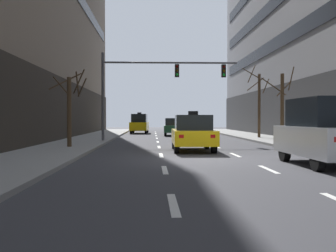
{
  "coord_description": "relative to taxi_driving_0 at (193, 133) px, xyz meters",
  "views": [
    {
      "loc": [
        -1.98,
        -15.38,
        1.56
      ],
      "look_at": [
        -0.83,
        14.0,
        1.03
      ],
      "focal_mm": 43.78,
      "sensor_mm": 36.0,
      "label": 1
    }
  ],
  "objects": [
    {
      "name": "lane_stripe_l2_s7",
      "position": [
        1.6,
        12.71,
        -0.85
      ],
      "size": [
        0.16,
        2.0,
        0.01
      ],
      "primitive_type": "cube",
      "color": "silver",
      "rests_on": "ground"
    },
    {
      "name": "lane_stripe_l1_s2",
      "position": [
        -1.59,
        -12.29,
        -0.85
      ],
      "size": [
        0.16,
        2.0,
        0.01
      ],
      "primitive_type": "cube",
      "color": "silver",
      "rests_on": "ground"
    },
    {
      "name": "traffic_signal_0",
      "position": [
        -1.95,
        7.08,
        3.29
      ],
      "size": [
        8.87,
        0.35,
        5.71
      ],
      "color": "#4C4C51",
      "rests_on": "sidewalk_left"
    },
    {
      "name": "street_tree_0",
      "position": [
        -6.14,
        1.27,
        1.31
      ],
      "size": [
        2.1,
        1.97,
        3.92
      ],
      "color": "#4C3823",
      "rests_on": "sidewalk_left"
    },
    {
      "name": "lane_stripe_l1_s9",
      "position": [
        -1.59,
        22.71,
        -0.85
      ],
      "size": [
        0.16,
        2.0,
        0.01
      ],
      "primitive_type": "cube",
      "color": "silver",
      "rests_on": "ground"
    },
    {
      "name": "lane_stripe_l2_s5",
      "position": [
        1.6,
        2.71,
        -0.85
      ],
      "size": [
        0.16,
        2.0,
        0.01
      ],
      "primitive_type": "cube",
      "color": "silver",
      "rests_on": "ground"
    },
    {
      "name": "taxi_driving_0",
      "position": [
        0.0,
        0.0,
        0.0
      ],
      "size": [
        2.01,
        4.65,
        1.92
      ],
      "color": "black",
      "rests_on": "ground"
    },
    {
      "name": "ground_plane",
      "position": [
        0.01,
        -4.29,
        -0.85
      ],
      "size": [
        120.0,
        120.0,
        0.0
      ],
      "primitive_type": "plane",
      "color": "#38383D"
    },
    {
      "name": "lane_stripe_l1_s8",
      "position": [
        -1.59,
        17.71,
        -0.85
      ],
      "size": [
        0.16,
        2.0,
        0.01
      ],
      "primitive_type": "cube",
      "color": "silver",
      "rests_on": "ground"
    },
    {
      "name": "lane_stripe_l2_s8",
      "position": [
        1.6,
        17.71,
        -0.85
      ],
      "size": [
        0.16,
        2.0,
        0.01
      ],
      "primitive_type": "cube",
      "color": "silver",
      "rests_on": "ground"
    },
    {
      "name": "lane_stripe_l1_s3",
      "position": [
        -1.59,
        -7.29,
        -0.85
      ],
      "size": [
        0.16,
        2.0,
        0.01
      ],
      "primitive_type": "cube",
      "color": "silver",
      "rests_on": "ground"
    },
    {
      "name": "lane_stripe_l2_s6",
      "position": [
        1.6,
        7.71,
        -0.85
      ],
      "size": [
        0.16,
        2.0,
        0.01
      ],
      "primitive_type": "cube",
      "color": "silver",
      "rests_on": "ground"
    },
    {
      "name": "lane_stripe_l2_s3",
      "position": [
        1.6,
        -7.29,
        -0.85
      ],
      "size": [
        0.16,
        2.0,
        0.01
      ],
      "primitive_type": "cube",
      "color": "silver",
      "rests_on": "ground"
    },
    {
      "name": "lane_stripe_l2_s10",
      "position": [
        1.6,
        27.71,
        -0.85
      ],
      "size": [
        0.16,
        2.0,
        0.01
      ],
      "primitive_type": "cube",
      "color": "silver",
      "rests_on": "ground"
    },
    {
      "name": "street_tree_2",
      "position": [
        6.17,
        5.61,
        1.55
      ],
      "size": [
        1.94,
        1.94,
        4.61
      ],
      "color": "#4C3823",
      "rests_on": "sidewalk_right"
    },
    {
      "name": "lane_stripe_l1_s4",
      "position": [
        -1.59,
        -2.29,
        -0.85
      ],
      "size": [
        0.16,
        2.0,
        0.01
      ],
      "primitive_type": "cube",
      "color": "silver",
      "rests_on": "ground"
    },
    {
      "name": "sidewalk_left",
      "position": [
        -6.51,
        -4.29,
        -0.78
      ],
      "size": [
        3.48,
        80.0,
        0.14
      ],
      "primitive_type": "cube",
      "color": "gray",
      "rests_on": "ground"
    },
    {
      "name": "car_driving_1",
      "position": [
        0.04,
        17.79,
        -0.07
      ],
      "size": [
        1.95,
        4.34,
        1.6
      ],
      "color": "black",
      "rests_on": "ground"
    },
    {
      "name": "lane_stripe_l1_s5",
      "position": [
        -1.59,
        2.71,
        -0.85
      ],
      "size": [
        0.16,
        2.0,
        0.01
      ],
      "primitive_type": "cube",
      "color": "silver",
      "rests_on": "ground"
    },
    {
      "name": "lane_stripe_l1_s6",
      "position": [
        -1.59,
        7.71,
        -0.85
      ],
      "size": [
        0.16,
        2.0,
        0.01
      ],
      "primitive_type": "cube",
      "color": "silver",
      "rests_on": "ground"
    },
    {
      "name": "lane_stripe_l2_s9",
      "position": [
        1.6,
        22.71,
        -0.85
      ],
      "size": [
        0.16,
        2.0,
        0.01
      ],
      "primitive_type": "cube",
      "color": "silver",
      "rests_on": "ground"
    },
    {
      "name": "lane_stripe_l1_s10",
      "position": [
        -1.59,
        27.71,
        -0.85
      ],
      "size": [
        0.16,
        2.0,
        0.01
      ],
      "primitive_type": "cube",
      "color": "silver",
      "rests_on": "ground"
    },
    {
      "name": "car_parked_1",
      "position": [
        3.73,
        -6.38,
        0.26
      ],
      "size": [
        2.04,
        4.67,
        2.24
      ],
      "color": "black",
      "rests_on": "ground"
    },
    {
      "name": "pedestrian_1",
      "position": [
        7.74,
        8.61,
        0.3
      ],
      "size": [
        0.28,
        0.52,
        1.75
      ],
      "color": "#383D59",
      "rests_on": "sidewalk_right"
    },
    {
      "name": "street_tree_1",
      "position": [
        6.14,
        11.14,
        1.98
      ],
      "size": [
        1.91,
        2.2,
        5.58
      ],
      "color": "#4C3823",
      "rests_on": "sidewalk_right"
    },
    {
      "name": "taxi_driving_2",
      "position": [
        -3.3,
        23.68,
        0.16
      ],
      "size": [
        1.97,
        4.3,
        2.22
      ],
      "color": "black",
      "rests_on": "ground"
    },
    {
      "name": "lane_stripe_l1_s7",
      "position": [
        -1.59,
        12.71,
        -0.85
      ],
      "size": [
        0.16,
        2.0,
        0.01
      ],
      "primitive_type": "cube",
      "color": "silver",
      "rests_on": "ground"
    },
    {
      "name": "lane_stripe_l2_s4",
      "position": [
        1.6,
        -2.29,
        -0.85
      ],
      "size": [
        0.16,
        2.0,
        0.01
      ],
      "primitive_type": "cube",
      "color": "silver",
      "rests_on": "ground"
    }
  ]
}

